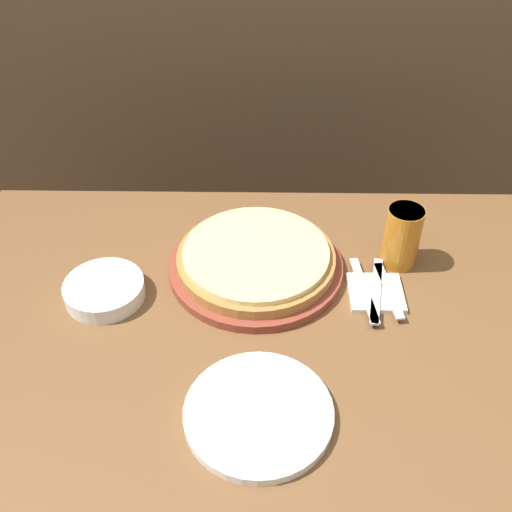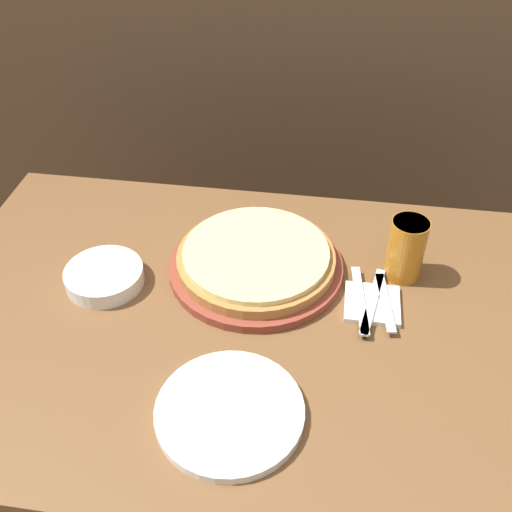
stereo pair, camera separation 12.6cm
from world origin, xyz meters
TOP-DOWN VIEW (x-y plane):
  - ground_plane at (0.00, 0.00)m, footprint 12.00×12.00m
  - dining_table at (0.00, 0.00)m, footprint 1.41×0.87m
  - pizza_on_board at (-0.05, 0.14)m, footprint 0.37×0.37m
  - beer_glass at (0.26, 0.17)m, footprint 0.08×0.08m
  - dinner_plate at (-0.04, -0.23)m, footprint 0.25×0.25m
  - side_bowl at (-0.36, 0.05)m, footprint 0.16×0.16m
  - napkin_stack at (0.19, 0.07)m, footprint 0.11×0.11m
  - fork at (0.17, 0.07)m, footprint 0.04×0.19m
  - dinner_knife at (0.19, 0.07)m, footprint 0.05×0.19m
  - spoon at (0.22, 0.07)m, footprint 0.04×0.17m

SIDE VIEW (x-z plane):
  - ground_plane at x=0.00m, z-range 0.00..0.00m
  - dining_table at x=0.00m, z-range 0.00..0.73m
  - napkin_stack at x=0.19m, z-range 0.73..0.74m
  - dinner_plate at x=-0.04m, z-range 0.73..0.75m
  - fork at x=0.17m, z-range 0.74..0.75m
  - dinner_knife at x=0.19m, z-range 0.74..0.75m
  - spoon at x=0.22m, z-range 0.74..0.75m
  - side_bowl at x=-0.36m, z-range 0.73..0.76m
  - pizza_on_board at x=-0.05m, z-range 0.73..0.78m
  - beer_glass at x=0.26m, z-range 0.73..0.87m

